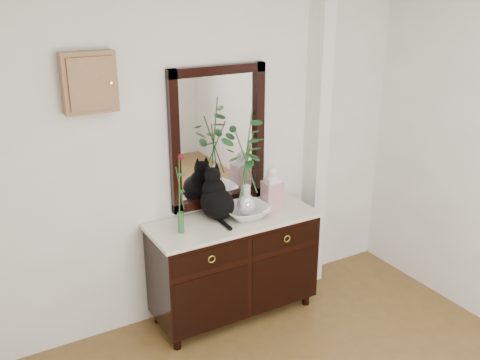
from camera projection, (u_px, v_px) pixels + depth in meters
wall_back at (206, 150)px, 4.10m from camera, size 3.60×0.04×2.70m
pilaster at (317, 135)px, 4.50m from camera, size 0.12×0.20×2.70m
sideboard at (234, 262)px, 4.25m from camera, size 1.33×0.52×0.82m
wall_mirror at (218, 138)px, 4.10m from camera, size 0.80×0.06×1.10m
key_cabinet at (89, 83)px, 3.46m from camera, size 0.35×0.10×0.40m
cat at (217, 194)px, 4.06m from camera, size 0.28×0.35×0.40m
lotus_bowl at (246, 212)px, 4.13m from camera, size 0.39×0.39×0.09m
vase_branches at (246, 163)px, 4.00m from camera, size 0.51×0.51×0.84m
bud_vase_rose at (180, 194)px, 3.78m from camera, size 0.08×0.08×0.61m
ginger_jar at (272, 188)px, 4.21m from camera, size 0.15×0.15×0.38m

